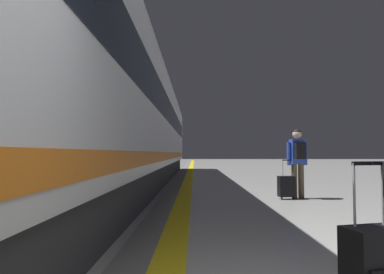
{
  "coord_description": "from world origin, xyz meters",
  "views": [
    {
      "loc": [
        -0.61,
        -1.12,
        1.09
      ],
      "look_at": [
        -0.67,
        7.39,
        1.49
      ],
      "focal_mm": 31.77,
      "sensor_mm": 36.0,
      "label": 1
    }
  ],
  "objects": [
    {
      "name": "high_speed_train",
      "position": [
        -2.93,
        6.38,
        2.5
      ],
      "size": [
        2.94,
        34.09,
        4.97
      ],
      "color": "#38383D",
      "rests_on": "ground"
    },
    {
      "name": "suitcase_near",
      "position": [
        1.57,
        6.98,
        0.3
      ],
      "size": [
        0.4,
        0.27,
        0.94
      ],
      "color": "black",
      "rests_on": "ground"
    },
    {
      "name": "tactile_edge_band",
      "position": [
        -1.17,
        10.0,
        0.0
      ],
      "size": [
        0.57,
        80.0,
        0.01
      ],
      "primitive_type": "cube",
      "color": "slate",
      "rests_on": "ground"
    },
    {
      "name": "safety_line_strip",
      "position": [
        -0.87,
        10.0,
        0.0
      ],
      "size": [
        0.36,
        80.0,
        0.01
      ],
      "primitive_type": "cube",
      "color": "yellow",
      "rests_on": "ground"
    },
    {
      "name": "passenger_near",
      "position": [
        1.89,
        7.13,
        0.99
      ],
      "size": [
        0.52,
        0.36,
        1.67
      ],
      "color": "brown",
      "rests_on": "ground"
    }
  ]
}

